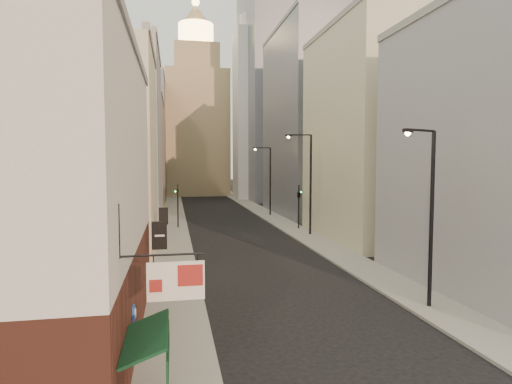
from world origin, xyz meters
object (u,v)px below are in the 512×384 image
object	(u,v)px
traffic_light_left	(178,197)
traffic_light_right	(299,195)
clock_tower	(197,119)
streetlamp_near	(429,208)
white_tower	(254,108)
streetlamp_far	(268,177)
streetlamp_mid	(308,178)

from	to	relation	value
traffic_light_left	traffic_light_right	world-z (taller)	same
clock_tower	streetlamp_near	size ratio (longest dim) A/B	4.95
streetlamp_near	white_tower	bearing A→B (deg)	64.68
streetlamp_far	traffic_light_right	bearing A→B (deg)	-72.31
clock_tower	traffic_light_left	size ratio (longest dim) A/B	8.98
streetlamp_mid	streetlamp_far	size ratio (longest dim) A/B	1.08
white_tower	traffic_light_left	world-z (taller)	white_tower
clock_tower	traffic_light_right	bearing A→B (deg)	-81.73
white_tower	clock_tower	bearing A→B (deg)	128.16
streetlamp_mid	streetlamp_far	xyz separation A→B (m)	(-0.41, 16.50, -0.43)
clock_tower	streetlamp_far	distance (m)	45.23
white_tower	traffic_light_right	xyz separation A→B (m)	(-2.91, -41.61, -14.73)
streetlamp_mid	traffic_light_left	xyz separation A→B (m)	(-12.97, 7.27, -2.31)
white_tower	streetlamp_near	distance (m)	69.16
white_tower	streetlamp_near	world-z (taller)	white_tower
streetlamp_mid	streetlamp_far	bearing A→B (deg)	101.60
clock_tower	traffic_light_right	distance (m)	57.85
white_tower	streetlamp_far	world-z (taller)	white_tower
streetlamp_far	clock_tower	bearing A→B (deg)	114.88
white_tower	streetlamp_far	xyz separation A→B (m)	(-3.51, -28.91, -13.14)
streetlamp_mid	white_tower	bearing A→B (deg)	96.27
streetlamp_far	traffic_light_left	xyz separation A→B (m)	(-12.56, -9.23, -1.88)
streetlamp_near	streetlamp_mid	size ratio (longest dim) A/B	0.88
streetlamp_near	traffic_light_left	distance (m)	32.00
clock_tower	white_tower	distance (m)	17.83
white_tower	traffic_light_right	distance (m)	44.24
white_tower	streetlamp_mid	world-z (taller)	white_tower
streetlamp_near	streetlamp_far	bearing A→B (deg)	67.35
traffic_light_right	streetlamp_mid	bearing A→B (deg)	103.13
streetlamp_mid	traffic_light_right	bearing A→B (deg)	97.35
traffic_light_left	traffic_light_right	bearing A→B (deg)	140.55
traffic_light_left	clock_tower	bearing A→B (deg)	-120.25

